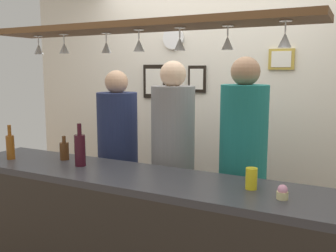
% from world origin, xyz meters
% --- Properties ---
extents(back_wall, '(4.40, 0.06, 2.60)m').
position_xyz_m(back_wall, '(0.00, 1.10, 1.30)').
color(back_wall, silver).
rests_on(back_wall, ground_plane).
extents(bar_counter, '(2.70, 0.55, 0.99)m').
position_xyz_m(bar_counter, '(0.00, -0.50, 0.67)').
color(bar_counter, '#38383D').
rests_on(bar_counter, ground_plane).
extents(overhead_glass_rack, '(2.20, 0.36, 0.04)m').
position_xyz_m(overhead_glass_rack, '(0.00, -0.30, 1.92)').
color(overhead_glass_rack, brown).
extents(hanging_wineglass_far_left, '(0.07, 0.07, 0.13)m').
position_xyz_m(hanging_wineglass_far_left, '(-0.87, -0.28, 1.81)').
color(hanging_wineglass_far_left, silver).
rests_on(hanging_wineglass_far_left, overhead_glass_rack).
extents(hanging_wineglass_left, '(0.07, 0.07, 0.13)m').
position_xyz_m(hanging_wineglass_left, '(-0.60, -0.30, 1.81)').
color(hanging_wineglass_left, silver).
rests_on(hanging_wineglass_left, overhead_glass_rack).
extents(hanging_wineglass_center_left, '(0.07, 0.07, 0.13)m').
position_xyz_m(hanging_wineglass_center_left, '(-0.29, -0.24, 1.81)').
color(hanging_wineglass_center_left, silver).
rests_on(hanging_wineglass_center_left, overhead_glass_rack).
extents(hanging_wineglass_center, '(0.07, 0.07, 0.13)m').
position_xyz_m(hanging_wineglass_center, '(0.02, -0.33, 1.81)').
color(hanging_wineglass_center, silver).
rests_on(hanging_wineglass_center, overhead_glass_rack).
extents(hanging_wineglass_center_right, '(0.07, 0.07, 0.13)m').
position_xyz_m(hanging_wineglass_center_right, '(0.29, -0.32, 1.81)').
color(hanging_wineglass_center_right, silver).
rests_on(hanging_wineglass_center_right, overhead_glass_rack).
extents(hanging_wineglass_right, '(0.07, 0.07, 0.13)m').
position_xyz_m(hanging_wineglass_right, '(0.57, -0.28, 1.81)').
color(hanging_wineglass_right, silver).
rests_on(hanging_wineglass_right, overhead_glass_rack).
extents(hanging_wineglass_far_right, '(0.07, 0.07, 0.13)m').
position_xyz_m(hanging_wineglass_far_right, '(0.90, -0.36, 1.81)').
color(hanging_wineglass_far_right, silver).
rests_on(hanging_wineglass_far_right, overhead_glass_rack).
extents(person_left_navy_shirt, '(0.34, 0.34, 1.65)m').
position_xyz_m(person_left_navy_shirt, '(-0.56, 0.26, 1.00)').
color(person_left_navy_shirt, '#2D334C').
rests_on(person_left_navy_shirt, ground_plane).
extents(person_middle_grey_shirt, '(0.34, 0.34, 1.73)m').
position_xyz_m(person_middle_grey_shirt, '(-0.04, 0.26, 1.04)').
color(person_middle_grey_shirt, '#2D334C').
rests_on(person_middle_grey_shirt, ground_plane).
extents(person_right_teal_shirt, '(0.34, 0.34, 1.75)m').
position_xyz_m(person_right_teal_shirt, '(0.53, 0.26, 1.06)').
color(person_right_teal_shirt, '#2D334C').
rests_on(person_right_teal_shirt, ground_plane).
extents(bottle_beer_amber_tall, '(0.06, 0.06, 0.26)m').
position_xyz_m(bottle_beer_amber_tall, '(-1.06, -0.42, 1.09)').
color(bottle_beer_amber_tall, brown).
rests_on(bottle_beer_amber_tall, bar_counter).
extents(bottle_beer_brown_stubby, '(0.07, 0.07, 0.18)m').
position_xyz_m(bottle_beer_brown_stubby, '(-0.69, -0.25, 1.06)').
color(bottle_beer_brown_stubby, '#512D14').
rests_on(bottle_beer_brown_stubby, bar_counter).
extents(bottle_wine_dark_red, '(0.08, 0.08, 0.30)m').
position_xyz_m(bottle_wine_dark_red, '(-0.47, -0.34, 1.11)').
color(bottle_wine_dark_red, '#380F19').
rests_on(bottle_wine_dark_red, bar_counter).
extents(drink_can, '(0.07, 0.07, 0.12)m').
position_xyz_m(drink_can, '(0.74, -0.31, 1.05)').
color(drink_can, yellow).
rests_on(drink_can, bar_counter).
extents(cupcake, '(0.06, 0.06, 0.08)m').
position_xyz_m(cupcake, '(0.93, -0.40, 1.03)').
color(cupcake, beige).
rests_on(cupcake, bar_counter).
extents(picture_frame_caricature, '(0.26, 0.02, 0.34)m').
position_xyz_m(picture_frame_caricature, '(-0.65, 1.06, 1.54)').
color(picture_frame_caricature, black).
rests_on(picture_frame_caricature, back_wall).
extents(picture_frame_upper_small, '(0.22, 0.02, 0.18)m').
position_xyz_m(picture_frame_upper_small, '(0.62, 1.06, 1.75)').
color(picture_frame_upper_small, '#B29338').
rests_on(picture_frame_upper_small, back_wall).
extents(picture_frame_crest, '(0.18, 0.02, 0.26)m').
position_xyz_m(picture_frame_crest, '(-0.18, 1.06, 1.57)').
color(picture_frame_crest, black).
rests_on(picture_frame_crest, back_wall).
extents(wall_clock, '(0.22, 0.03, 0.22)m').
position_xyz_m(wall_clock, '(-0.43, 1.05, 1.96)').
color(wall_clock, white).
rests_on(wall_clock, back_wall).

